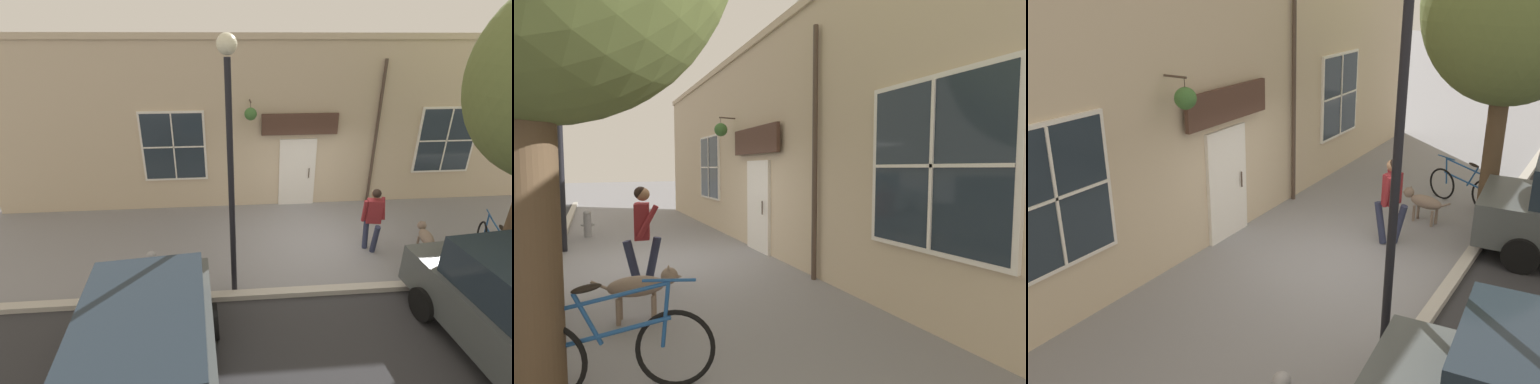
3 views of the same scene
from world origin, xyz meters
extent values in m
plane|color=gray|center=(0.00, 0.00, 0.00)|extent=(90.00, 90.00, 0.00)
cube|color=#B2ADA3|center=(2.00, 0.00, 0.06)|extent=(0.20, 28.00, 0.12)
cube|color=#C6B293|center=(-2.35, 0.00, 2.38)|extent=(0.30, 18.00, 4.75)
cube|color=#C6B293|center=(-2.35, 0.00, 4.83)|extent=(0.42, 18.00, 0.16)
cube|color=white|center=(-2.18, -0.17, 1.05)|extent=(0.10, 1.10, 2.10)
cube|color=#232D38|center=(-2.15, -0.17, 1.00)|extent=(0.03, 0.90, 1.90)
cylinder|color=#47382D|center=(-2.09, 0.18, 1.05)|extent=(0.03, 0.03, 0.30)
cube|color=#4C3328|center=(-2.08, -0.17, 2.55)|extent=(0.08, 2.20, 0.60)
cylinder|color=#47382D|center=(-2.12, 2.13, 2.14)|extent=(0.09, 0.09, 4.28)
cylinder|color=#47382D|center=(-1.96, -1.59, 3.23)|extent=(0.44, 0.04, 0.04)
cylinder|color=#47382D|center=(-1.78, -1.59, 3.05)|extent=(0.01, 0.01, 0.34)
cone|color=#2D2823|center=(-1.78, -1.59, 2.83)|extent=(0.32, 0.32, 0.18)
sphere|color=#3D6B33|center=(-1.78, -1.59, 2.92)|extent=(0.34, 0.34, 0.34)
cube|color=white|center=(-2.18, -3.77, 1.95)|extent=(0.08, 1.82, 2.02)
cube|color=#232D38|center=(-2.15, -3.77, 1.95)|extent=(0.03, 1.70, 1.90)
cube|color=white|center=(-2.13, -3.77, 1.95)|extent=(0.04, 0.04, 1.90)
cube|color=white|center=(-2.13, -3.77, 1.95)|extent=(0.04, 1.70, 0.04)
cube|color=white|center=(-2.18, 4.37, 1.95)|extent=(0.08, 1.82, 2.02)
cube|color=#232D38|center=(-2.15, 4.37, 1.95)|extent=(0.03, 1.70, 1.90)
cube|color=white|center=(-2.13, 4.37, 1.95)|extent=(0.04, 0.04, 1.90)
cube|color=white|center=(-2.13, 4.37, 1.95)|extent=(0.04, 1.70, 0.04)
cylinder|color=#282D47|center=(0.38, 1.09, 0.39)|extent=(0.31, 0.18, 0.80)
cylinder|color=#282D47|center=(0.70, 1.19, 0.39)|extent=(0.31, 0.18, 0.80)
cube|color=maroon|center=(0.54, 1.14, 1.07)|extent=(0.28, 0.37, 0.57)
sphere|color=#936B4C|center=(0.52, 1.14, 1.51)|extent=(0.22, 0.22, 0.22)
sphere|color=black|center=(0.55, 1.14, 1.53)|extent=(0.21, 0.21, 0.21)
cylinder|color=maroon|center=(0.54, 0.90, 1.08)|extent=(0.17, 0.11, 0.57)
cylinder|color=maroon|center=(0.49, 1.38, 1.10)|extent=(0.34, 0.14, 0.52)
ellipsoid|color=#7F6B5B|center=(0.79, 2.41, 0.44)|extent=(0.73, 0.42, 0.26)
cylinder|color=#7F6B5B|center=(0.57, 2.37, 0.16)|extent=(0.06, 0.06, 0.33)
cylinder|color=#7F6B5B|center=(0.61, 2.54, 0.16)|extent=(0.06, 0.06, 0.33)
cylinder|color=#7F6B5B|center=(0.97, 2.29, 0.16)|extent=(0.06, 0.06, 0.33)
cylinder|color=#7F6B5B|center=(1.01, 2.46, 0.16)|extent=(0.06, 0.06, 0.33)
sphere|color=#7F6B5B|center=(0.40, 2.50, 0.54)|extent=(0.21, 0.21, 0.21)
cone|color=#7F6B5B|center=(0.29, 2.52, 0.52)|extent=(0.12, 0.11, 0.09)
cone|color=#7F6B5B|center=(0.40, 2.45, 0.64)|extent=(0.06, 0.06, 0.07)
cone|color=#7F6B5B|center=(0.42, 2.54, 0.64)|extent=(0.06, 0.06, 0.07)
cylinder|color=#7F6B5B|center=(1.20, 2.33, 0.49)|extent=(0.21, 0.08, 0.14)
torus|color=black|center=(0.64, 3.95, 0.33)|extent=(0.66, 0.34, 0.70)
torus|color=black|center=(1.65, 3.68, 0.33)|extent=(0.66, 0.34, 0.70)
cylinder|color=#1E4C8C|center=(1.14, 3.81, 0.53)|extent=(0.96, 0.29, 0.22)
cylinder|color=#1E4C8C|center=(1.32, 3.77, 0.67)|extent=(0.24, 0.10, 0.47)
cylinder|color=#1E4C8C|center=(1.09, 3.83, 0.85)|extent=(0.81, 0.24, 0.18)
cylinder|color=#1E4C8C|center=(0.71, 3.93, 0.65)|extent=(0.10, 0.06, 0.58)
cylinder|color=#1E4C8C|center=(0.68, 3.94, 0.95)|extent=(0.43, 0.22, 0.03)
ellipsoid|color=black|center=(1.32, 3.77, 0.93)|extent=(0.26, 0.16, 0.10)
cube|color=#1E2833|center=(4.11, -3.36, 1.41)|extent=(2.37, 1.75, 0.68)
cylinder|color=black|center=(2.92, -2.59, 0.31)|extent=(0.63, 0.24, 0.62)
cylinder|color=black|center=(3.08, -4.34, 0.31)|extent=(0.63, 0.24, 0.62)
cylinder|color=black|center=(2.65, 2.99, 0.31)|extent=(0.63, 0.24, 0.62)
cylinder|color=black|center=(2.81, 1.24, 0.31)|extent=(0.63, 0.24, 0.62)
cylinder|color=black|center=(1.83, -2.19, 2.25)|extent=(0.11, 0.11, 4.51)
sphere|color=beige|center=(1.83, -2.19, 4.69)|extent=(0.32, 0.32, 0.32)
cylinder|color=#99999E|center=(1.37, -3.88, 0.31)|extent=(0.20, 0.20, 0.62)
sphere|color=#99999E|center=(1.37, -3.88, 0.67)|extent=(0.20, 0.20, 0.20)
cylinder|color=#99999E|center=(1.49, -3.88, 0.34)|extent=(0.10, 0.07, 0.07)
cylinder|color=#99999E|center=(1.25, -3.88, 0.34)|extent=(0.10, 0.07, 0.07)
camera|label=1|loc=(7.42, -2.22, 4.75)|focal=24.00mm
camera|label=2|loc=(1.26, 6.92, 1.92)|focal=24.00mm
camera|label=3|loc=(3.98, -8.00, 4.62)|focal=40.00mm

